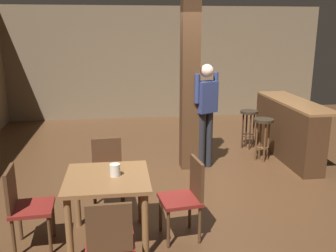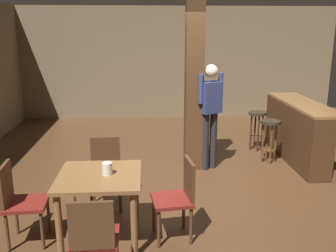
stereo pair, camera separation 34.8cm
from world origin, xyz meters
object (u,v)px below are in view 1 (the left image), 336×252
(chair_north, at_px, (108,170))
(napkin_cup, at_px, (115,170))
(dining_table, at_px, (108,189))
(chair_west, at_px, (24,204))
(bar_stool_mid, at_px, (249,120))
(standing_person, at_px, (206,109))
(bar_counter, at_px, (287,129))
(bar_stool_near, at_px, (263,130))
(chair_east, at_px, (186,194))
(chair_south, at_px, (110,240))

(chair_north, xyz_separation_m, napkin_cup, (0.11, -0.81, 0.31))
(dining_table, distance_m, chair_west, 0.86)
(napkin_cup, xyz_separation_m, bar_stool_mid, (2.52, 2.98, -0.27))
(chair_west, bearing_deg, dining_table, 1.46)
(standing_person, bearing_deg, napkin_cup, -125.27)
(dining_table, bearing_deg, bar_counter, 37.51)
(standing_person, xyz_separation_m, bar_stool_mid, (1.07, 0.93, -0.45))
(chair_north, xyz_separation_m, standing_person, (1.56, 1.24, 0.50))
(standing_person, distance_m, bar_stool_near, 1.18)
(chair_east, distance_m, chair_west, 1.71)
(bar_counter, bearing_deg, chair_north, -153.30)
(chair_west, height_order, bar_stool_mid, chair_west)
(chair_east, xyz_separation_m, bar_stool_near, (1.76, 2.28, 0.05))
(napkin_cup, relative_size, bar_counter, 0.06)
(chair_east, relative_size, bar_stool_mid, 1.20)
(chair_east, distance_m, chair_north, 1.20)
(bar_counter, relative_size, bar_stool_mid, 2.87)
(chair_south, xyz_separation_m, bar_counter, (3.08, 3.22, 0.02))
(napkin_cup, bearing_deg, bar_stool_mid, 49.78)
(dining_table, xyz_separation_m, chair_east, (0.85, -0.02, -0.11))
(chair_west, xyz_separation_m, chair_north, (0.83, 0.83, 0.00))
(chair_north, bearing_deg, chair_east, -43.51)
(chair_north, bearing_deg, bar_stool_mid, 39.54)
(bar_counter, distance_m, bar_stool_mid, 0.78)
(chair_east, distance_m, standing_person, 2.24)
(bar_counter, bearing_deg, dining_table, -142.49)
(bar_stool_near, bearing_deg, napkin_cup, -138.15)
(chair_south, height_order, bar_counter, bar_counter)
(bar_counter, bearing_deg, bar_stool_near, -166.20)
(bar_stool_near, relative_size, bar_stool_mid, 1.01)
(chair_north, distance_m, bar_stool_mid, 3.41)
(dining_table, xyz_separation_m, napkin_cup, (0.09, 0.00, 0.20))
(chair_north, relative_size, napkin_cup, 6.76)
(standing_person, bearing_deg, bar_stool_mid, 40.95)
(standing_person, bearing_deg, chair_west, -139.03)
(chair_north, bearing_deg, dining_table, -88.35)
(chair_south, xyz_separation_m, standing_person, (1.50, 2.88, 0.50))
(chair_east, height_order, bar_stool_mid, chair_east)
(chair_west, bearing_deg, bar_counter, 31.28)
(chair_west, distance_m, bar_counter, 4.65)
(chair_east, bearing_deg, chair_west, -179.79)
(bar_stool_near, xyz_separation_m, bar_stool_mid, (-0.01, 0.71, -0.01))
(chair_south, bearing_deg, dining_table, 92.60)
(standing_person, bearing_deg, dining_table, -126.77)
(chair_north, bearing_deg, bar_stool_near, 28.90)
(standing_person, bearing_deg, bar_counter, 11.99)
(dining_table, relative_size, chair_north, 0.99)
(chair_north, height_order, bar_counter, bar_counter)
(chair_south, distance_m, bar_stool_near, 4.03)
(bar_counter, xyz_separation_m, bar_stool_near, (-0.50, -0.12, 0.04))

